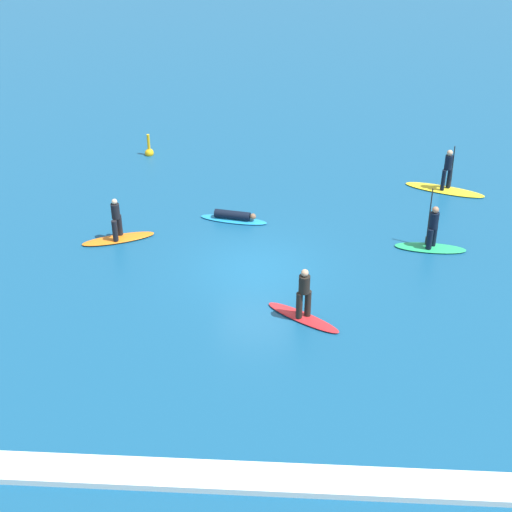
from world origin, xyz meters
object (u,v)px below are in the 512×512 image
at_px(surfer_on_yellow_board, 446,182).
at_px(marker_buoy, 149,151).
at_px(surfer_on_orange_board, 118,231).
at_px(surfer_on_green_board, 431,238).
at_px(surfer_on_red_board, 304,305).
at_px(surfer_on_blue_board, 234,217).

xyz_separation_m(surfer_on_yellow_board, marker_buoy, (-12.92, 2.97, -0.22)).
distance_m(surfer_on_yellow_board, surfer_on_orange_board, 13.55).
height_order(surfer_on_green_board, marker_buoy, surfer_on_green_board).
bearing_deg(surfer_on_yellow_board, marker_buoy, -173.09).
xyz_separation_m(surfer_on_red_board, marker_buoy, (-7.07, 12.37, -0.35)).
relative_size(surfer_on_green_board, surfer_on_red_board, 1.05).
height_order(surfer_on_orange_board, surfer_on_red_board, surfer_on_red_board).
relative_size(surfer_on_green_board, surfer_on_orange_board, 0.95).
bearing_deg(marker_buoy, surfer_on_orange_board, -88.09).
height_order(surfer_on_green_board, surfer_on_yellow_board, surfer_on_green_board).
xyz_separation_m(surfer_on_yellow_board, surfer_on_orange_board, (-12.66, -4.85, -0.01)).
distance_m(surfer_on_yellow_board, marker_buoy, 13.26).
bearing_deg(surfer_on_blue_board, surfer_on_yellow_board, 29.99).
relative_size(surfer_on_orange_board, marker_buoy, 2.49).
xyz_separation_m(surfer_on_green_board, surfer_on_red_board, (-4.57, -4.56, 0.09)).
distance_m(surfer_on_green_board, surfer_on_blue_board, 7.46).
distance_m(surfer_on_blue_board, marker_buoy, 7.49).
bearing_deg(marker_buoy, surfer_on_green_board, -33.86).
relative_size(surfer_on_yellow_board, surfer_on_red_board, 1.35).
xyz_separation_m(surfer_on_orange_board, marker_buoy, (-0.26, 7.81, -0.20)).
bearing_deg(marker_buoy, surfer_on_yellow_board, -12.94).
bearing_deg(surfer_on_red_board, surfer_on_yellow_board, 91.94).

